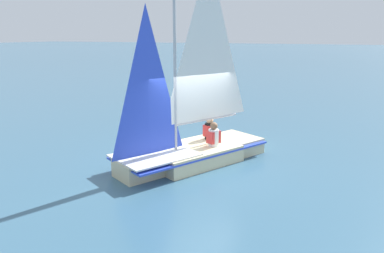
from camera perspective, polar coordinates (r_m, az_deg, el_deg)
ground_plane at (r=10.82m, az=0.00°, el=-5.48°), size 260.00×260.00×0.00m
sailboat_main at (r=10.61m, az=0.12°, el=-1.52°), size 3.56×4.77×5.80m
sailor_helm at (r=10.76m, az=3.31°, el=-2.15°), size 0.40×0.42×1.16m
sailor_crew at (r=11.46m, az=2.71°, el=-1.13°), size 0.40×0.42×1.16m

